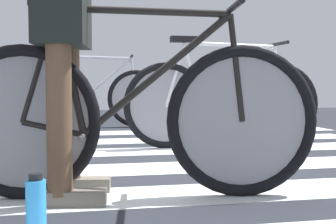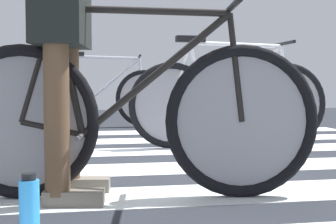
% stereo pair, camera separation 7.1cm
% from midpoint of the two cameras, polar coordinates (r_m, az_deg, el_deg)
% --- Properties ---
extents(ground, '(18.00, 14.00, 0.02)m').
position_cam_midpoint_polar(ground, '(3.26, -5.01, -6.30)').
color(ground, '#24282E').
extents(crosswalk_markings, '(5.46, 5.03, 0.00)m').
position_cam_midpoint_polar(crosswalk_markings, '(3.05, -4.60, -6.74)').
color(crosswalk_markings, silver).
rests_on(crosswalk_markings, ground).
extents(bicycle_1_of_3, '(1.73, 0.53, 0.93)m').
position_cam_midpoint_polar(bicycle_1_of_3, '(2.24, -3.45, -0.45)').
color(bicycle_1_of_3, black).
rests_on(bicycle_1_of_3, ground).
extents(cyclist_1_of_3, '(0.36, 0.44, 0.98)m').
position_cam_midpoint_polar(cyclist_1_of_3, '(2.27, -11.36, 5.87)').
color(cyclist_1_of_3, brown).
rests_on(cyclist_1_of_3, ground).
extents(bicycle_2_of_3, '(1.74, 0.52, 0.93)m').
position_cam_midpoint_polar(bicycle_2_of_3, '(4.13, 7.80, 1.21)').
color(bicycle_2_of_3, black).
rests_on(bicycle_2_of_3, ground).
extents(bicycle_3_of_3, '(1.73, 0.52, 0.93)m').
position_cam_midpoint_polar(bicycle_3_of_3, '(6.07, -7.35, 1.85)').
color(bicycle_3_of_3, black).
rests_on(bicycle_3_of_3, ground).
extents(water_bottle, '(0.07, 0.07, 0.23)m').
position_cam_midpoint_polar(water_bottle, '(1.76, -14.87, -10.78)').
color(water_bottle, '#2D90E0').
rests_on(water_bottle, ground).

